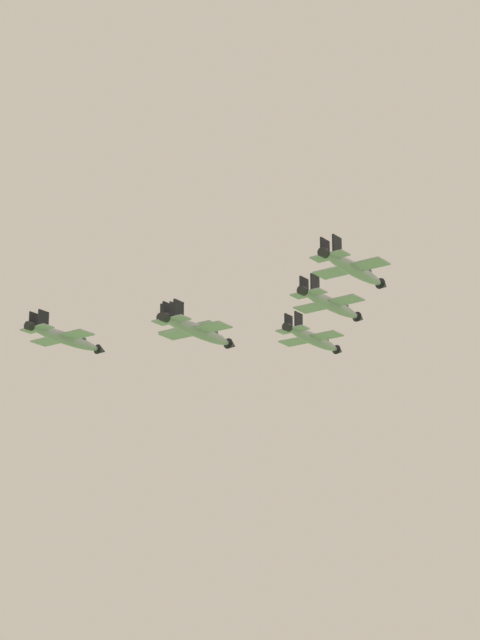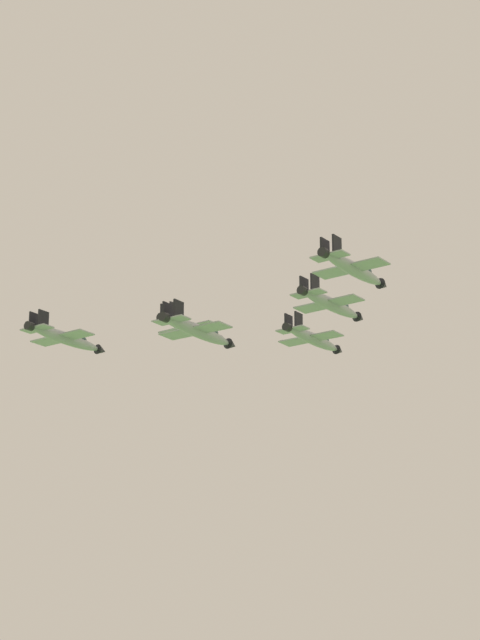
{
  "view_description": "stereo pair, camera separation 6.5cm",
  "coord_description": "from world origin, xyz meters",
  "px_view_note": "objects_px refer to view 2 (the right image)",
  "views": [
    {
      "loc": [
        -206.41,
        29.32,
        34.84
      ],
      "look_at": [
        -21.97,
        36.08,
        94.28
      ],
      "focal_mm": 73.57,
      "sensor_mm": 36.0,
      "label": 1
    },
    {
      "loc": [
        -206.41,
        29.25,
        34.84
      ],
      "look_at": [
        -21.97,
        36.08,
        94.28
      ],
      "focal_mm": 73.57,
      "sensor_mm": 36.0,
      "label": 2
    }
  ],
  "objects_px": {
    "jet_slot_rear": "(198,331)",
    "jet_right_outer": "(354,269)",
    "jet_right_wingman": "(331,304)",
    "jet_left_wingman": "(193,329)",
    "jet_left_outer": "(66,338)",
    "jet_lead": "(313,339)"
  },
  "relations": [
    {
      "from": "jet_lead",
      "to": "jet_slot_rear",
      "type": "relative_size",
      "value": 0.99
    },
    {
      "from": "jet_right_wingman",
      "to": "jet_slot_rear",
      "type": "distance_m",
      "value": 20.58
    },
    {
      "from": "jet_right_wingman",
      "to": "jet_right_outer",
      "type": "distance_m",
      "value": 19.89
    },
    {
      "from": "jet_right_outer",
      "to": "jet_slot_rear",
      "type": "xyz_separation_m",
      "value": [
        14.23,
        21.35,
        -3.85
      ]
    },
    {
      "from": "jet_right_outer",
      "to": "jet_slot_rear",
      "type": "height_order",
      "value": "jet_right_outer"
    },
    {
      "from": "jet_slot_rear",
      "to": "jet_right_outer",
      "type": "bearing_deg",
      "value": -91.13
    },
    {
      "from": "jet_left_wingman",
      "to": "jet_left_outer",
      "type": "bearing_deg",
      "value": 140.41
    },
    {
      "from": "jet_left_outer",
      "to": "jet_right_outer",
      "type": "relative_size",
      "value": 1.03
    },
    {
      "from": "jet_right_wingman",
      "to": "jet_right_outer",
      "type": "relative_size",
      "value": 1.02
    },
    {
      "from": "jet_lead",
      "to": "jet_right_wingman",
      "type": "xyz_separation_m",
      "value": [
        -19.68,
        -2.31,
        -0.76
      ]
    },
    {
      "from": "jet_lead",
      "to": "jet_right_outer",
      "type": "distance_m",
      "value": 39.7
    },
    {
      "from": "jet_lead",
      "to": "jet_right_wingman",
      "type": "distance_m",
      "value": 19.83
    },
    {
      "from": "jet_left_outer",
      "to": "jet_right_outer",
      "type": "bearing_deg",
      "value": -89.39
    },
    {
      "from": "jet_left_outer",
      "to": "jet_slot_rear",
      "type": "height_order",
      "value": "jet_left_outer"
    },
    {
      "from": "jet_right_wingman",
      "to": "jet_slot_rear",
      "type": "height_order",
      "value": "jet_right_wingman"
    },
    {
      "from": "jet_right_outer",
      "to": "jet_right_wingman",
      "type": "bearing_deg",
      "value": 40.1
    },
    {
      "from": "jet_lead",
      "to": "jet_left_outer",
      "type": "distance_m",
      "value": 39.72
    },
    {
      "from": "jet_lead",
      "to": "jet_left_outer",
      "type": "bearing_deg",
      "value": 138.78
    },
    {
      "from": "jet_lead",
      "to": "jet_slot_rear",
      "type": "bearing_deg",
      "value": 179.15
    },
    {
      "from": "jet_left_wingman",
      "to": "jet_right_outer",
      "type": "distance_m",
      "value": 41.43
    },
    {
      "from": "jet_left_outer",
      "to": "jet_right_outer",
      "type": "height_order",
      "value": "jet_right_outer"
    },
    {
      "from": "jet_right_wingman",
      "to": "jet_slot_rear",
      "type": "bearing_deg",
      "value": 140.01
    }
  ]
}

